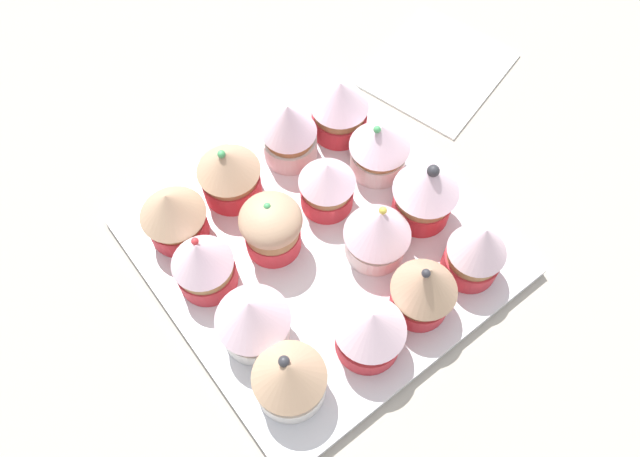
{
  "coord_description": "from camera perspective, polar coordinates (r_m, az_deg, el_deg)",
  "views": [
    {
      "loc": [
        -16.59,
        -21.56,
        54.13
      ],
      "look_at": [
        0.0,
        0.0,
        4.2
      ],
      "focal_mm": 34.1,
      "sensor_mm": 36.0,
      "label": 1
    }
  ],
  "objects": [
    {
      "name": "cupcake_11",
      "position": [
        0.59,
        -13.62,
        1.32
      ],
      "size": [
        6.29,
        6.29,
        6.86
      ],
      "color": "#D1333D",
      "rests_on": "baking_tray"
    },
    {
      "name": "cupcake_7",
      "position": [
        0.56,
        -10.95,
        -3.24
      ],
      "size": [
        5.67,
        5.67,
        7.4
      ],
      "color": "#D1333D",
      "rests_on": "baking_tray"
    },
    {
      "name": "cupcake_5",
      "position": [
        0.56,
        5.42,
        -0.32
      ],
      "size": [
        6.35,
        6.35,
        7.13
      ],
      "color": "white",
      "rests_on": "baking_tray"
    },
    {
      "name": "cupcake_14",
      "position": [
        0.64,
        1.86,
        11.35
      ],
      "size": [
        6.1,
        6.1,
        7.26
      ],
      "color": "#D1333D",
      "rests_on": "baking_tray"
    },
    {
      "name": "cupcake_9",
      "position": [
        0.59,
        0.67,
        4.2
      ],
      "size": [
        5.6,
        5.6,
        6.65
      ],
      "color": "#D1333D",
      "rests_on": "baking_tray"
    },
    {
      "name": "ground_plane",
      "position": [
        0.62,
        -0.0,
        -2.52
      ],
      "size": [
        180.0,
        180.0,
        3.0
      ],
      "primitive_type": "cube",
      "color": "#B2A899"
    },
    {
      "name": "cupcake_4",
      "position": [
        0.53,
        -6.34,
        -8.39
      ],
      "size": [
        6.62,
        6.62,
        7.34
      ],
      "color": "white",
      "rests_on": "baking_tray"
    },
    {
      "name": "cupcake_13",
      "position": [
        0.62,
        -2.92,
        9.09
      ],
      "size": [
        5.66,
        5.66,
        7.72
      ],
      "color": "white",
      "rests_on": "baking_tray"
    },
    {
      "name": "cupcake_12",
      "position": [
        0.6,
        -8.53,
        5.21
      ],
      "size": [
        6.28,
        6.28,
        7.05
      ],
      "color": "#D1333D",
      "rests_on": "baking_tray"
    },
    {
      "name": "baking_tray",
      "position": [
        0.6,
        -0.0,
        -1.64
      ],
      "size": [
        31.08,
        31.08,
        1.2
      ],
      "color": "silver",
      "rests_on": "ground_plane"
    },
    {
      "name": "cupcake_0",
      "position": [
        0.51,
        -2.89,
        -13.81
      ],
      "size": [
        6.28,
        6.28,
        7.31
      ],
      "color": "white",
      "rests_on": "baking_tray"
    },
    {
      "name": "cupcake_10",
      "position": [
        0.62,
        5.62,
        7.65
      ],
      "size": [
        6.19,
        6.19,
        6.95
      ],
      "color": "white",
      "rests_on": "baking_tray"
    },
    {
      "name": "cupcake_1",
      "position": [
        0.52,
        4.73,
        -9.42
      ],
      "size": [
        6.24,
        6.24,
        7.35
      ],
      "color": "#D1333D",
      "rests_on": "baking_tray"
    },
    {
      "name": "cupcake_6",
      "position": [
        0.59,
        9.87,
        3.44
      ],
      "size": [
        6.37,
        6.37,
        8.1
      ],
      "color": "#D1333D",
      "rests_on": "baking_tray"
    },
    {
      "name": "cupcake_2",
      "position": [
        0.54,
        9.78,
        -5.5
      ],
      "size": [
        5.94,
        5.94,
        8.08
      ],
      "color": "#D1333D",
      "rests_on": "baking_tray"
    },
    {
      "name": "cupcake_3",
      "position": [
        0.57,
        14.51,
        -2.0
      ],
      "size": [
        5.42,
        5.42,
        7.74
      ],
      "color": "#D1333D",
      "rests_on": "baking_tray"
    },
    {
      "name": "cupcake_8",
      "position": [
        0.57,
        -4.57,
        0.13
      ],
      "size": [
        5.92,
        5.92,
        6.83
      ],
      "color": "#D1333D",
      "rests_on": "baking_tray"
    },
    {
      "name": "napkin",
      "position": [
        0.75,
        11.06,
        14.49
      ],
      "size": [
        18.68,
        17.16,
        0.6
      ],
      "primitive_type": "cube",
      "rotation": [
        0.0,
        0.0,
        0.28
      ],
      "color": "white",
      "rests_on": "ground_plane"
    }
  ]
}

